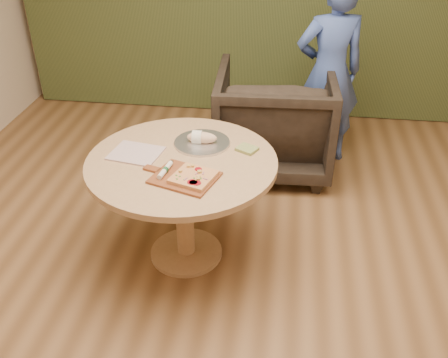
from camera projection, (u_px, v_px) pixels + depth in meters
name	position (u px, v px, depth m)	size (l,w,h in m)	color
room_shell	(218.00, 92.00, 2.25)	(5.04, 6.04, 2.84)	brown
pedestal_table	(183.00, 179.00, 3.10)	(1.17, 1.17, 0.75)	tan
pizza_paddle	(183.00, 177.00, 2.84)	(0.47, 0.38, 0.01)	brown
flatbread_pizza	(193.00, 177.00, 2.81)	(0.28, 0.28, 0.04)	tan
cutlery_roll	(165.00, 170.00, 2.86)	(0.06, 0.20, 0.03)	beige
newspaper	(136.00, 153.00, 3.08)	(0.30, 0.25, 0.01)	silver
serving_tray	(202.00, 143.00, 3.19)	(0.36, 0.36, 0.02)	silver
bread_roll	(201.00, 138.00, 3.17)	(0.19, 0.09, 0.09)	#DAB085
green_packet	(247.00, 149.00, 3.11)	(0.12, 0.10, 0.02)	olive
armchair	(274.00, 115.00, 4.16)	(0.95, 0.89, 0.97)	black
person_standing	(329.00, 73.00, 4.13)	(0.58, 0.38, 1.60)	#3B5397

